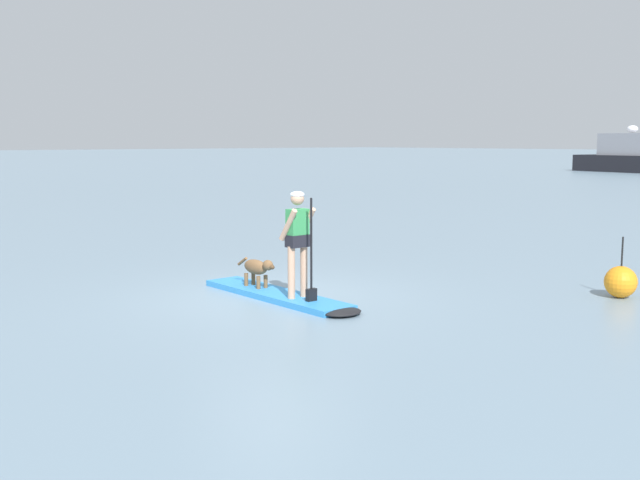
{
  "coord_description": "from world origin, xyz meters",
  "views": [
    {
      "loc": [
        9.91,
        -7.68,
        2.65
      ],
      "look_at": [
        0.0,
        1.0,
        0.9
      ],
      "focal_mm": 42.16,
      "sensor_mm": 36.0,
      "label": 1
    }
  ],
  "objects_px": {
    "person_paddler": "(298,236)",
    "moored_boat_outer": "(638,158)",
    "dog": "(257,268)",
    "marker_buoy": "(621,282)",
    "paddleboard": "(284,297)"
  },
  "relations": [
    {
      "from": "person_paddler",
      "to": "moored_boat_outer",
      "type": "relative_size",
      "value": 0.15
    },
    {
      "from": "moored_boat_outer",
      "to": "paddleboard",
      "type": "bearing_deg",
      "value": -69.42
    },
    {
      "from": "moored_boat_outer",
      "to": "marker_buoy",
      "type": "height_order",
      "value": "moored_boat_outer"
    },
    {
      "from": "dog",
      "to": "marker_buoy",
      "type": "relative_size",
      "value": 1.04
    },
    {
      "from": "paddleboard",
      "to": "marker_buoy",
      "type": "distance_m",
      "value": 5.71
    },
    {
      "from": "dog",
      "to": "moored_boat_outer",
      "type": "distance_m",
      "value": 56.95
    },
    {
      "from": "paddleboard",
      "to": "person_paddler",
      "type": "xyz_separation_m",
      "value": [
        0.39,
        -0.01,
        1.06
      ]
    },
    {
      "from": "moored_boat_outer",
      "to": "person_paddler",
      "type": "bearing_deg",
      "value": -69.06
    },
    {
      "from": "person_paddler",
      "to": "moored_boat_outer",
      "type": "height_order",
      "value": "moored_boat_outer"
    },
    {
      "from": "dog",
      "to": "moored_boat_outer",
      "type": "relative_size",
      "value": 0.09
    },
    {
      "from": "paddleboard",
      "to": "moored_boat_outer",
      "type": "relative_size",
      "value": 0.32
    },
    {
      "from": "dog",
      "to": "marker_buoy",
      "type": "distance_m",
      "value": 6.21
    },
    {
      "from": "dog",
      "to": "moored_boat_outer",
      "type": "bearing_deg",
      "value": 109.87
    },
    {
      "from": "paddleboard",
      "to": "dog",
      "type": "height_order",
      "value": "dog"
    },
    {
      "from": "person_paddler",
      "to": "dog",
      "type": "bearing_deg",
      "value": 178.89
    }
  ]
}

